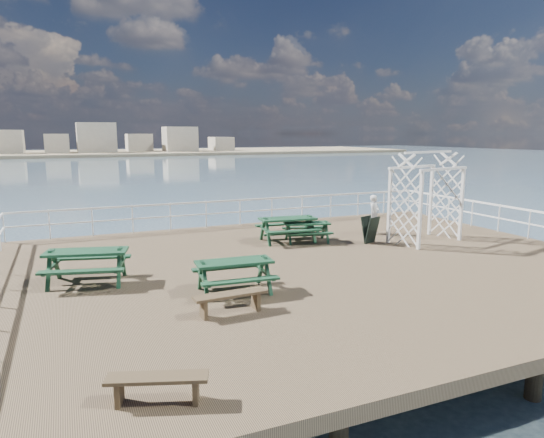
{
  "coord_description": "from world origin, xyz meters",
  "views": [
    {
      "loc": [
        -6.75,
        -12.33,
        3.82
      ],
      "look_at": [
        -0.67,
        1.84,
        1.1
      ],
      "focal_mm": 32.0,
      "sensor_mm": 36.0,
      "label": 1
    }
  ],
  "objects_px": {
    "picnic_table_c": "(288,224)",
    "flat_bench_far": "(230,298)",
    "flat_bench_near": "(157,383)",
    "trellis_arbor": "(426,202)",
    "picnic_table_a": "(87,259)",
    "picnic_table_d": "(234,269)",
    "person": "(374,214)",
    "picnic_table_b": "(307,228)"
  },
  "relations": [
    {
      "from": "picnic_table_a",
      "to": "flat_bench_near",
      "type": "height_order",
      "value": "picnic_table_a"
    },
    {
      "from": "flat_bench_far",
      "to": "person",
      "type": "distance_m",
      "value": 9.77
    },
    {
      "from": "picnic_table_c",
      "to": "flat_bench_far",
      "type": "bearing_deg",
      "value": -119.22
    },
    {
      "from": "picnic_table_b",
      "to": "flat_bench_far",
      "type": "bearing_deg",
      "value": -115.12
    },
    {
      "from": "person",
      "to": "picnic_table_b",
      "type": "bearing_deg",
      "value": 159.33
    },
    {
      "from": "picnic_table_d",
      "to": "person",
      "type": "distance_m",
      "value": 8.55
    },
    {
      "from": "picnic_table_c",
      "to": "trellis_arbor",
      "type": "xyz_separation_m",
      "value": [
        4.52,
        -1.94,
        0.81
      ]
    },
    {
      "from": "picnic_table_b",
      "to": "flat_bench_near",
      "type": "distance_m",
      "value": 10.98
    },
    {
      "from": "picnic_table_d",
      "to": "picnic_table_a",
      "type": "bearing_deg",
      "value": 150.51
    },
    {
      "from": "picnic_table_b",
      "to": "picnic_table_c",
      "type": "height_order",
      "value": "picnic_table_c"
    },
    {
      "from": "flat_bench_near",
      "to": "trellis_arbor",
      "type": "distance_m",
      "value": 12.84
    },
    {
      "from": "picnic_table_c",
      "to": "person",
      "type": "height_order",
      "value": "person"
    },
    {
      "from": "picnic_table_b",
      "to": "person",
      "type": "bearing_deg",
      "value": 19.21
    },
    {
      "from": "picnic_table_c",
      "to": "picnic_table_d",
      "type": "bearing_deg",
      "value": -122.27
    },
    {
      "from": "trellis_arbor",
      "to": "person",
      "type": "relative_size",
      "value": 2.14
    },
    {
      "from": "picnic_table_a",
      "to": "picnic_table_b",
      "type": "xyz_separation_m",
      "value": [
        7.47,
        2.13,
        -0.13
      ]
    },
    {
      "from": "picnic_table_c",
      "to": "flat_bench_near",
      "type": "bearing_deg",
      "value": -119.34
    },
    {
      "from": "picnic_table_c",
      "to": "picnic_table_d",
      "type": "relative_size",
      "value": 1.1
    },
    {
      "from": "picnic_table_b",
      "to": "picnic_table_d",
      "type": "bearing_deg",
      "value": -119.32
    },
    {
      "from": "picnic_table_d",
      "to": "picnic_table_b",
      "type": "bearing_deg",
      "value": 50.02
    },
    {
      "from": "picnic_table_d",
      "to": "person",
      "type": "relative_size",
      "value": 1.3
    },
    {
      "from": "flat_bench_far",
      "to": "flat_bench_near",
      "type": "bearing_deg",
      "value": -127.97
    },
    {
      "from": "picnic_table_c",
      "to": "trellis_arbor",
      "type": "relative_size",
      "value": 0.67
    },
    {
      "from": "picnic_table_b",
      "to": "person",
      "type": "distance_m",
      "value": 3.04
    },
    {
      "from": "picnic_table_b",
      "to": "picnic_table_c",
      "type": "bearing_deg",
      "value": 168.45
    },
    {
      "from": "picnic_table_d",
      "to": "trellis_arbor",
      "type": "relative_size",
      "value": 0.61
    },
    {
      "from": "picnic_table_b",
      "to": "trellis_arbor",
      "type": "height_order",
      "value": "trellis_arbor"
    },
    {
      "from": "picnic_table_a",
      "to": "flat_bench_far",
      "type": "bearing_deg",
      "value": -38.17
    },
    {
      "from": "picnic_table_b",
      "to": "trellis_arbor",
      "type": "distance_m",
      "value": 4.33
    },
    {
      "from": "flat_bench_far",
      "to": "picnic_table_c",
      "type": "bearing_deg",
      "value": 52.41
    },
    {
      "from": "picnic_table_a",
      "to": "flat_bench_near",
      "type": "xyz_separation_m",
      "value": [
        0.64,
        -6.46,
        -0.32
      ]
    },
    {
      "from": "flat_bench_near",
      "to": "picnic_table_d",
      "type": "bearing_deg",
      "value": 77.93
    },
    {
      "from": "picnic_table_b",
      "to": "flat_bench_near",
      "type": "relative_size",
      "value": 1.29
    },
    {
      "from": "flat_bench_far",
      "to": "picnic_table_a",
      "type": "bearing_deg",
      "value": 124.79
    },
    {
      "from": "picnic_table_c",
      "to": "person",
      "type": "bearing_deg",
      "value": 4.24
    },
    {
      "from": "trellis_arbor",
      "to": "person",
      "type": "xyz_separation_m",
      "value": [
        -0.88,
        1.85,
        -0.68
      ]
    },
    {
      "from": "picnic_table_a",
      "to": "flat_bench_near",
      "type": "bearing_deg",
      "value": -70.08
    },
    {
      "from": "flat_bench_near",
      "to": "flat_bench_far",
      "type": "bearing_deg",
      "value": 74.26
    },
    {
      "from": "picnic_table_a",
      "to": "trellis_arbor",
      "type": "distance_m",
      "value": 11.41
    },
    {
      "from": "picnic_table_a",
      "to": "flat_bench_near",
      "type": "distance_m",
      "value": 6.5
    },
    {
      "from": "picnic_table_a",
      "to": "picnic_table_b",
      "type": "height_order",
      "value": "picnic_table_a"
    },
    {
      "from": "picnic_table_b",
      "to": "person",
      "type": "relative_size",
      "value": 1.26
    }
  ]
}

